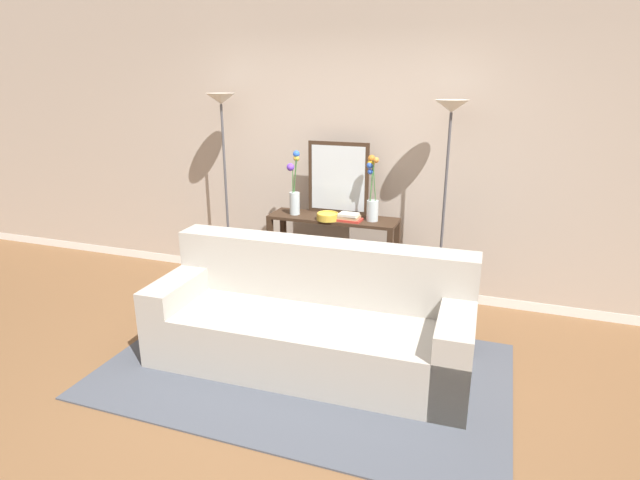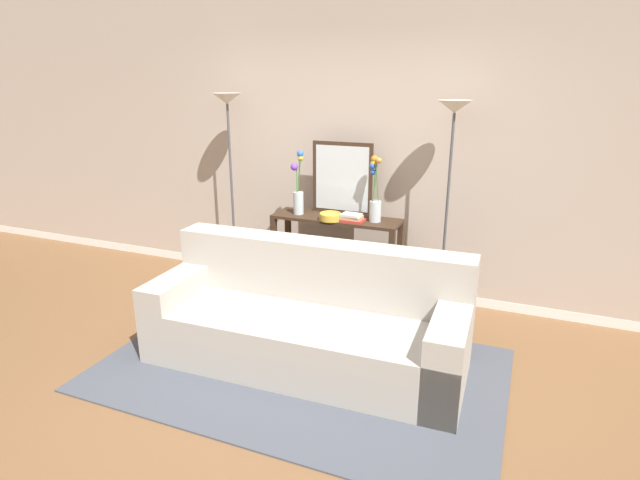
# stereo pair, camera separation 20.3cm
# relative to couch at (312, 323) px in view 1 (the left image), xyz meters

# --- Properties ---
(ground_plane) EXTENTS (16.00, 16.00, 0.02)m
(ground_plane) POSITION_rel_couch_xyz_m (-0.12, -0.53, -0.32)
(ground_plane) COLOR brown
(back_wall) EXTENTS (12.00, 0.15, 2.94)m
(back_wall) POSITION_rel_couch_xyz_m (-0.12, 1.56, 1.16)
(back_wall) COLOR white
(back_wall) RESTS_ON ground
(area_rug) EXTENTS (2.91, 1.79, 0.01)m
(area_rug) POSITION_rel_couch_xyz_m (0.00, -0.16, -0.31)
(area_rug) COLOR #474C56
(area_rug) RESTS_ON ground
(couch) EXTENTS (2.37, 0.95, 0.88)m
(couch) POSITION_rel_couch_xyz_m (0.00, 0.00, 0.00)
(couch) COLOR #ADA89E
(couch) RESTS_ON ground
(console_table) EXTENTS (1.21, 0.36, 0.83)m
(console_table) POSITION_rel_couch_xyz_m (-0.21, 1.15, 0.25)
(console_table) COLOR #382619
(console_table) RESTS_ON ground
(floor_lamp_left) EXTENTS (0.28, 0.28, 1.92)m
(floor_lamp_left) POSITION_rel_couch_xyz_m (-1.34, 1.16, 1.20)
(floor_lamp_left) COLOR #4C4C51
(floor_lamp_left) RESTS_ON ground
(floor_lamp_right) EXTENTS (0.28, 0.28, 1.90)m
(floor_lamp_right) POSITION_rel_couch_xyz_m (0.79, 1.16, 1.18)
(floor_lamp_right) COLOR #4C4C51
(floor_lamp_right) RESTS_ON ground
(wall_mirror) EXTENTS (0.59, 0.02, 0.68)m
(wall_mirror) POSITION_rel_couch_xyz_m (-0.21, 1.29, 0.85)
(wall_mirror) COLOR #382619
(wall_mirror) RESTS_ON console_table
(vase_tall_flowers) EXTENTS (0.12, 0.11, 0.60)m
(vase_tall_flowers) POSITION_rel_couch_xyz_m (-0.59, 1.12, 0.73)
(vase_tall_flowers) COLOR silver
(vase_tall_flowers) RESTS_ON console_table
(vase_short_flowers) EXTENTS (0.12, 0.11, 0.59)m
(vase_short_flowers) POSITION_rel_couch_xyz_m (0.16, 1.15, 0.75)
(vase_short_flowers) COLOR silver
(vase_short_flowers) RESTS_ON console_table
(fruit_bowl) EXTENTS (0.20, 0.20, 0.07)m
(fruit_bowl) POSITION_rel_couch_xyz_m (-0.23, 1.04, 0.54)
(fruit_bowl) COLOR gold
(fruit_bowl) RESTS_ON console_table
(book_stack) EXTENTS (0.22, 0.16, 0.07)m
(book_stack) POSITION_rel_couch_xyz_m (-0.03, 1.07, 0.54)
(book_stack) COLOR #BC3328
(book_stack) RESTS_ON console_table
(book_row_under_console) EXTENTS (0.33, 0.17, 0.13)m
(book_row_under_console) POSITION_rel_couch_xyz_m (-0.54, 1.15, -0.26)
(book_row_under_console) COLOR #6B3360
(book_row_under_console) RESTS_ON ground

